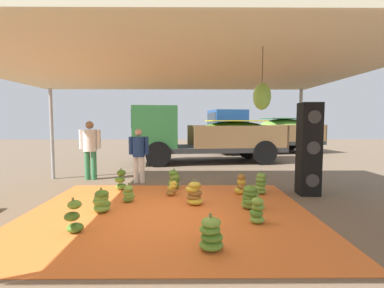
# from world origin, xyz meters

# --- Properties ---
(ground_plane) EXTENTS (40.00, 40.00, 0.00)m
(ground_plane) POSITION_xyz_m (0.00, 3.00, 0.00)
(ground_plane) COLOR brown
(tarp_orange) EXTENTS (5.45, 4.64, 0.01)m
(tarp_orange) POSITION_xyz_m (0.00, 0.00, 0.01)
(tarp_orange) COLOR orange
(tarp_orange) RESTS_ON ground
(tent_canopy) EXTENTS (8.00, 7.00, 2.81)m
(tent_canopy) POSITION_xyz_m (0.01, -0.10, 2.73)
(tent_canopy) COLOR #9EA0A5
(tent_canopy) RESTS_ON ground
(banana_bunch_0) EXTENTS (0.32, 0.33, 0.43)m
(banana_bunch_0) POSITION_xyz_m (-0.92, 0.69, 0.19)
(banana_bunch_0) COLOR #60932D
(banana_bunch_0) RESTS_ON tarp_orange
(banana_bunch_1) EXTENTS (0.36, 0.37, 0.53)m
(banana_bunch_1) POSITION_xyz_m (-0.00, 1.91, 0.25)
(banana_bunch_1) COLOR #477523
(banana_bunch_1) RESTS_ON tarp_orange
(banana_bunch_2) EXTENTS (0.48, 0.48, 0.53)m
(banana_bunch_2) POSITION_xyz_m (0.50, 0.52, 0.24)
(banana_bunch_2) COLOR gold
(banana_bunch_2) RESTS_ON tarp_orange
(banana_bunch_3) EXTENTS (0.46, 0.46, 0.50)m
(banana_bunch_3) POSITION_xyz_m (0.70, -1.60, 0.22)
(banana_bunch_3) COLOR #60932D
(banana_bunch_3) RESTS_ON tarp_orange
(banana_bunch_4) EXTENTS (0.37, 0.34, 0.56)m
(banana_bunch_4) POSITION_xyz_m (-1.42, -0.98, 0.24)
(banana_bunch_4) COLOR #477523
(banana_bunch_4) RESTS_ON tarp_orange
(banana_bunch_5) EXTENTS (0.40, 0.40, 0.56)m
(banana_bunch_5) POSITION_xyz_m (-1.36, 1.82, 0.25)
(banana_bunch_5) COLOR #60932D
(banana_bunch_5) RESTS_ON tarp_orange
(banana_bunch_6) EXTENTS (0.48, 0.50, 0.51)m
(banana_bunch_6) POSITION_xyz_m (1.62, 0.20, 0.23)
(banana_bunch_6) COLOR #6B9E38
(banana_bunch_6) RESTS_ON tarp_orange
(banana_bunch_7) EXTENTS (0.34, 0.32, 0.41)m
(banana_bunch_7) POSITION_xyz_m (-0.01, 1.24, 0.18)
(banana_bunch_7) COLOR #996628
(banana_bunch_7) RESTS_ON tarp_orange
(banana_bunch_8) EXTENTS (0.35, 0.35, 0.51)m
(banana_bunch_8) POSITION_xyz_m (1.57, -0.60, 0.22)
(banana_bunch_8) COLOR #75A83D
(banana_bunch_8) RESTS_ON tarp_orange
(banana_bunch_9) EXTENTS (0.35, 0.32, 0.53)m
(banana_bunch_9) POSITION_xyz_m (1.64, 1.34, 0.24)
(banana_bunch_9) COLOR gold
(banana_bunch_9) RESTS_ON tarp_orange
(banana_bunch_10) EXTENTS (0.44, 0.46, 0.48)m
(banana_bunch_10) POSITION_xyz_m (-1.30, 0.02, 0.22)
(banana_bunch_10) COLOR #6B9E38
(banana_bunch_10) RESTS_ON tarp_orange
(banana_bunch_11) EXTENTS (0.41, 0.41, 0.57)m
(banana_bunch_11) POSITION_xyz_m (2.12, 1.36, 0.25)
(banana_bunch_11) COLOR #6B9E38
(banana_bunch_11) RESTS_ON tarp_orange
(cargo_truck_main) EXTENTS (6.58, 3.05, 2.40)m
(cargo_truck_main) POSITION_xyz_m (0.95, 6.88, 1.20)
(cargo_truck_main) COLOR #2D2D2D
(cargo_truck_main) RESTS_ON ground
(cargo_truck_far) EXTENTS (6.52, 3.30, 2.40)m
(cargo_truck_far) POSITION_xyz_m (4.51, 10.61, 1.24)
(cargo_truck_far) COLOR #2D2D2D
(cargo_truck_far) RESTS_ON ground
(worker_0) EXTENTS (0.57, 0.35, 1.55)m
(worker_0) POSITION_xyz_m (-1.05, 2.73, 0.91)
(worker_0) COLOR silver
(worker_0) RESTS_ON ground
(worker_1) EXTENTS (0.65, 0.40, 1.78)m
(worker_1) POSITION_xyz_m (-2.61, 3.19, 1.04)
(worker_1) COLOR #337A4C
(worker_1) RESTS_ON ground
(speaker_stack) EXTENTS (0.50, 0.54, 2.21)m
(speaker_stack) POSITION_xyz_m (3.26, 1.36, 1.10)
(speaker_stack) COLOR black
(speaker_stack) RESTS_ON ground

